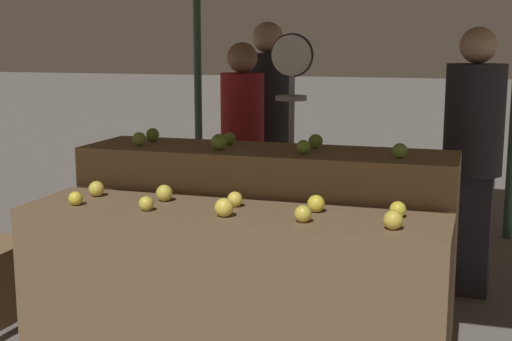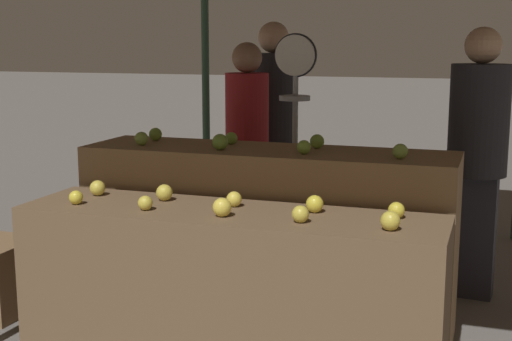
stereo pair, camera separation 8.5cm
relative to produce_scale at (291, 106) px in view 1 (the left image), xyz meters
name	(u,v)px [view 1 (the left image)]	position (x,y,z in m)	size (l,w,h in m)	color
display_counter_front	(230,293)	(0.03, -1.28, -0.81)	(2.08, 0.55, 0.82)	brown
display_counter_back	(266,240)	(0.03, -0.68, -0.70)	(2.08, 0.55, 1.04)	olive
apple_front_0	(76,198)	(-0.74, -1.39, -0.36)	(0.07, 0.07, 0.07)	gold
apple_front_1	(146,204)	(-0.35, -1.39, -0.36)	(0.07, 0.07, 0.07)	gold
apple_front_2	(224,207)	(0.04, -1.39, -0.35)	(0.09, 0.09, 0.09)	yellow
apple_front_3	(303,214)	(0.42, -1.38, -0.36)	(0.08, 0.08, 0.08)	gold
apple_front_4	(393,220)	(0.82, -1.39, -0.36)	(0.09, 0.09, 0.09)	gold
apple_front_5	(96,189)	(-0.75, -1.17, -0.36)	(0.08, 0.08, 0.08)	gold
apple_front_6	(164,193)	(-0.36, -1.17, -0.36)	(0.09, 0.09, 0.09)	gold
apple_front_7	(235,199)	(0.03, -1.18, -0.36)	(0.08, 0.08, 0.08)	yellow
apple_front_8	(316,204)	(0.43, -1.17, -0.36)	(0.08, 0.08, 0.08)	gold
apple_front_9	(398,210)	(0.82, -1.16, -0.36)	(0.08, 0.08, 0.08)	gold
apple_back_0	(139,139)	(-0.69, -0.77, -0.14)	(0.08, 0.08, 0.08)	#8EB247
apple_back_1	(219,142)	(-0.20, -0.79, -0.14)	(0.09, 0.09, 0.09)	#7AA338
apple_back_2	(303,147)	(0.27, -0.79, -0.14)	(0.07, 0.07, 0.07)	#84AD3D
apple_back_3	(400,151)	(0.78, -0.78, -0.14)	(0.08, 0.08, 0.08)	#8EB247
apple_back_4	(153,135)	(-0.71, -0.57, -0.14)	(0.08, 0.08, 0.08)	#7AA338
apple_back_5	(229,138)	(-0.22, -0.57, -0.15)	(0.07, 0.07, 0.07)	#7AA338
apple_back_6	(316,141)	(0.29, -0.57, -0.14)	(0.08, 0.08, 0.08)	#7AA338
produce_scale	(291,106)	(0.00, 0.00, 0.00)	(0.28, 0.20, 1.68)	#99999E
person_vendor_at_scale	(242,138)	(-0.45, 0.34, -0.27)	(0.37, 0.37, 1.62)	#2D2D38
person_customer_left	(473,144)	(1.12, 0.24, -0.23)	(0.40, 0.40, 1.72)	#2D2D38
person_customer_right	(268,120)	(-0.40, 0.79, -0.19)	(0.46, 0.46, 1.78)	#2D2D38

